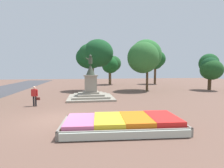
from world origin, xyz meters
The scene contains 9 objects.
ground_plane centered at (0.00, 0.00, 0.00)m, with size 93.99×93.99×0.00m, color brown.
flower_planter centered at (3.61, -2.29, 0.29)m, with size 6.20×3.32×0.64m.
statue_monument centered at (2.37, 7.53, 0.82)m, with size 4.64×4.64×4.55m.
pedestrian_with_handbag centered at (-2.35, 4.38, 0.93)m, with size 0.72×0.30×1.65m.
park_tree_far_left centered at (3.15, 14.32, 5.09)m, with size 5.26×4.50×7.26m.
park_tree_behind_statue centered at (19.98, 12.30, 3.41)m, with size 3.26×3.72×5.38m.
park_tree_far_right centered at (10.29, 13.38, 4.90)m, with size 5.26×5.15×7.37m.
park_tree_street_side centered at (7.23, 24.16, 4.05)m, with size 3.95×3.91×5.81m.
park_tree_mid_canopy centered at (16.62, 24.15, 4.99)m, with size 3.93×3.53×6.99m.
Camera 1 is at (1.65, -10.71, 3.01)m, focal length 28.00 mm.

